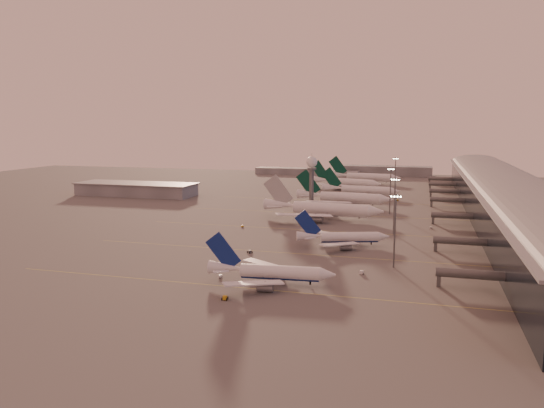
# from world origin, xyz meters

# --- Properties ---
(ground) EXTENTS (700.00, 700.00, 0.00)m
(ground) POSITION_xyz_m (0.00, 0.00, 0.00)
(ground) COLOR #514F4F
(ground) RESTS_ON ground
(taxiway_markings) EXTENTS (180.00, 185.25, 0.02)m
(taxiway_markings) POSITION_xyz_m (30.00, 56.00, 0.01)
(taxiway_markings) COLOR #D4CF4B
(taxiway_markings) RESTS_ON ground
(terminal) EXTENTS (57.00, 362.00, 23.04)m
(terminal) POSITION_xyz_m (107.88, 110.09, 10.52)
(terminal) COLOR black
(terminal) RESTS_ON ground
(hangar) EXTENTS (82.00, 27.00, 8.50)m
(hangar) POSITION_xyz_m (-120.00, 140.00, 4.32)
(hangar) COLOR slate
(hangar) RESTS_ON ground
(radar_tower) EXTENTS (6.40, 6.40, 31.10)m
(radar_tower) POSITION_xyz_m (5.00, 120.00, 20.95)
(radar_tower) COLOR #56595D
(radar_tower) RESTS_ON ground
(mast_a) EXTENTS (3.60, 0.56, 25.00)m
(mast_a) POSITION_xyz_m (58.00, 0.00, 13.74)
(mast_a) COLOR #56595D
(mast_a) RESTS_ON ground
(mast_b) EXTENTS (3.60, 0.56, 25.00)m
(mast_b) POSITION_xyz_m (55.00, 55.00, 13.74)
(mast_b) COLOR #56595D
(mast_b) RESTS_ON ground
(mast_c) EXTENTS (3.60, 0.56, 25.00)m
(mast_c) POSITION_xyz_m (50.00, 110.00, 13.74)
(mast_c) COLOR #56595D
(mast_c) RESTS_ON ground
(mast_d) EXTENTS (3.60, 0.56, 25.00)m
(mast_d) POSITION_xyz_m (48.00, 200.00, 13.74)
(mast_d) COLOR #56595D
(mast_d) RESTS_ON ground
(distant_horizon) EXTENTS (165.00, 37.50, 9.00)m
(distant_horizon) POSITION_xyz_m (2.62, 325.14, 3.89)
(distant_horizon) COLOR slate
(distant_horizon) RESTS_ON ground
(narrowbody_near) EXTENTS (39.83, 31.68, 15.56)m
(narrowbody_near) POSITION_xyz_m (23.52, -29.40, 3.15)
(narrowbody_near) COLOR white
(narrowbody_near) RESTS_ON ground
(narrowbody_mid) EXTENTS (36.60, 28.74, 14.79)m
(narrowbody_mid) POSITION_xyz_m (37.00, 26.89, 2.99)
(narrowbody_mid) COLOR white
(narrowbody_mid) RESTS_ON ground
(widebody_white) EXTENTS (62.94, 50.30, 22.13)m
(widebody_white) POSITION_xyz_m (18.16, 85.06, 3.84)
(widebody_white) COLOR white
(widebody_white) RESTS_ON ground
(greentail_a) EXTENTS (57.99, 46.65, 21.07)m
(greentail_a) POSITION_xyz_m (22.17, 131.48, 3.72)
(greentail_a) COLOR white
(greentail_a) RESTS_ON ground
(greentail_b) EXTENTS (52.84, 42.50, 19.20)m
(greentail_b) POSITION_xyz_m (27.12, 174.68, 3.39)
(greentail_b) COLOR white
(greentail_b) RESTS_ON ground
(greentail_c) EXTENTS (55.40, 44.13, 20.64)m
(greentail_c) POSITION_xyz_m (11.28, 216.30, 3.65)
(greentail_c) COLOR white
(greentail_c) RESTS_ON ground
(greentail_d) EXTENTS (60.05, 48.18, 21.89)m
(greentail_d) POSITION_xyz_m (20.83, 258.01, 3.87)
(greentail_d) COLOR white
(greentail_d) RESTS_ON ground
(gsv_truck_a) EXTENTS (4.77, 4.16, 1.90)m
(gsv_truck_a) POSITION_xyz_m (6.62, -26.98, 0.97)
(gsv_truck_a) COLOR silver
(gsv_truck_a) RESTS_ON ground
(gsv_tug_near) EXTENTS (2.73, 4.01, 1.07)m
(gsv_tug_near) POSITION_xyz_m (15.33, -46.76, 0.55)
(gsv_tug_near) COLOR gold
(gsv_tug_near) RESTS_ON ground
(gsv_catering_a) EXTENTS (6.03, 3.62, 4.62)m
(gsv_catering_a) POSITION_xyz_m (48.78, -11.14, 2.31)
(gsv_catering_a) COLOR silver
(gsv_catering_a) RESTS_ON ground
(gsv_tug_mid) EXTENTS (4.11, 3.82, 1.01)m
(gsv_tug_mid) POSITION_xyz_m (5.17, 5.88, 0.52)
(gsv_tug_mid) COLOR #575A5C
(gsv_tug_mid) RESTS_ON ground
(gsv_truck_b) EXTENTS (6.49, 3.98, 2.47)m
(gsv_truck_b) POSITION_xyz_m (40.92, 47.47, 1.26)
(gsv_truck_b) COLOR silver
(gsv_truck_b) RESTS_ON ground
(gsv_truck_c) EXTENTS (4.68, 4.44, 1.92)m
(gsv_truck_c) POSITION_xyz_m (-13.78, 53.28, 0.98)
(gsv_truck_c) COLOR gold
(gsv_truck_c) RESTS_ON ground
(gsv_catering_b) EXTENTS (4.71, 2.35, 3.82)m
(gsv_catering_b) POSITION_xyz_m (71.01, 73.32, 1.91)
(gsv_catering_b) COLOR silver
(gsv_catering_b) RESTS_ON ground
(gsv_tug_far) EXTENTS (4.56, 4.42, 1.14)m
(gsv_tug_far) POSITION_xyz_m (19.90, 106.26, 0.59)
(gsv_tug_far) COLOR silver
(gsv_tug_far) RESTS_ON ground
(gsv_truck_d) EXTENTS (3.80, 5.85, 2.22)m
(gsv_truck_d) POSITION_xyz_m (-23.07, 130.30, 1.13)
(gsv_truck_d) COLOR #575A5C
(gsv_truck_d) RESTS_ON ground
(gsv_tug_hangar) EXTENTS (3.91, 3.48, 0.96)m
(gsv_tug_hangar) POSITION_xyz_m (51.67, 161.09, 0.49)
(gsv_tug_hangar) COLOR gold
(gsv_tug_hangar) RESTS_ON ground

